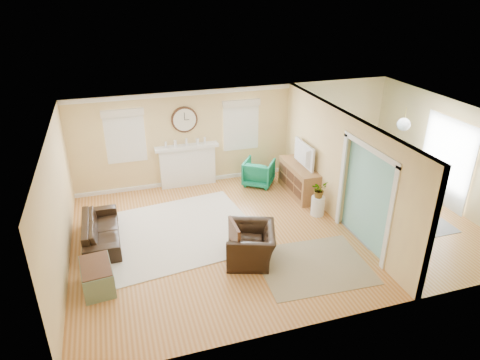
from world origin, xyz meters
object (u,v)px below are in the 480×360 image
at_px(sofa, 101,230).
at_px(credenza, 299,179).
at_px(green_chair, 259,172).
at_px(dining_table, 379,199).
at_px(eames_chair, 251,244).

height_order(sofa, credenza, credenza).
xyz_separation_m(sofa, credenza, (5.05, 0.87, 0.12)).
relative_size(green_chair, dining_table, 0.47).
relative_size(eames_chair, green_chair, 1.38).
bearing_deg(credenza, eames_chair, -131.57).
xyz_separation_m(green_chair, dining_table, (2.36, -2.24, -0.06)).
xyz_separation_m(eames_chair, green_chair, (1.33, 3.28, 0.00)).
bearing_deg(green_chair, dining_table, 171.71).
bearing_deg(sofa, dining_table, -94.91).
distance_m(credenza, dining_table, 2.07).
bearing_deg(dining_table, sofa, 91.56).
height_order(eames_chair, green_chair, green_chair).
bearing_deg(credenza, green_chair, 135.30).
xyz_separation_m(sofa, eames_chair, (2.88, -1.58, 0.08)).
bearing_deg(sofa, credenza, -80.47).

